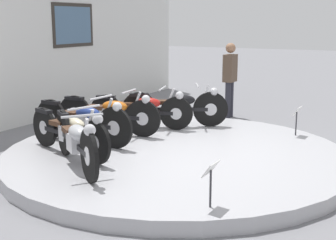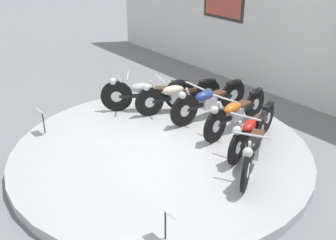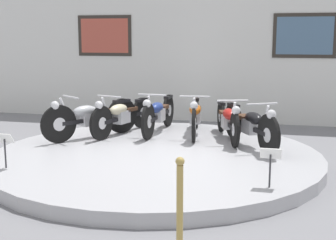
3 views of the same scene
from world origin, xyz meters
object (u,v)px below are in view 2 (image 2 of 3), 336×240
Objects in this scene: motorcycle_silver at (146,93)px; motorcycle_black at (254,146)px; motorcycle_red at (252,129)px; motorcycle_blue at (208,100)px; info_placard_front_centre at (165,216)px; motorcycle_cream at (177,94)px; motorcycle_orange at (235,112)px; info_placard_front_left at (43,116)px.

motorcycle_black is (2.92, -0.00, -0.01)m from motorcycle_silver.
motorcycle_red is 0.66m from motorcycle_black.
motorcycle_blue is 3.94× the size of info_placard_front_centre.
motorcycle_blue is at bearing 22.88° from motorcycle_cream.
motorcycle_cream is 0.71m from motorcycle_blue.
motorcycle_silver is 0.66m from motorcycle_cream.
motorcycle_cream is 0.95× the size of motorcycle_blue.
motorcycle_orange is 3.66m from info_placard_front_left.
motorcycle_blue is 1.98m from motorcycle_black.
motorcycle_silver is at bearing 146.92° from info_placard_front_centre.
motorcycle_black is (1.82, -0.76, -0.00)m from motorcycle_blue.
motorcycle_black is (0.44, -0.49, 0.02)m from motorcycle_red.
motorcycle_blue is 1.14× the size of motorcycle_black.
motorcycle_red is 3.69× the size of info_placard_front_left.
motorcycle_silver reaches higher than motorcycle_orange.
motorcycle_blue is 1.07× the size of motorcycle_red.
motorcycle_cream is at bearing 72.62° from info_placard_front_left.
motorcycle_blue reaches higher than motorcycle_orange.
info_placard_front_left is (-0.38, -2.16, -0.03)m from motorcycle_silver.
info_placard_front_left is 3.69m from info_placard_front_centre.
info_placard_front_left is (-3.31, -2.15, -0.03)m from motorcycle_black.
info_placard_front_left is at bearing -127.20° from motorcycle_orange.
motorcycle_orange is 3.88× the size of info_placard_front_left.
motorcycle_cream is 3.90m from info_placard_front_centre.
motorcycle_orange is at bearing 116.88° from info_placard_front_centre.
motorcycle_black reaches higher than motorcycle_cream.
motorcycle_black reaches higher than motorcycle_red.
motorcycle_blue is 0.73m from motorcycle_orange.
info_placard_front_left is (-2.21, -2.92, -0.02)m from motorcycle_orange.
motorcycle_black is at bearing 100.17° from info_placard_front_centre.
motorcycle_black is at bearing -34.96° from motorcycle_orange.
motorcycle_red is (1.38, -0.28, -0.02)m from motorcycle_blue.
motorcycle_blue is at bearing 157.26° from motorcycle_black.
motorcycle_silver reaches higher than info_placard_front_left.
motorcycle_blue and motorcycle_black have the same top height.
motorcycle_blue reaches higher than info_placard_front_left.
motorcycle_orange is (1.83, 0.76, -0.01)m from motorcycle_silver.
motorcycle_cream is 1.01× the size of motorcycle_red.
motorcycle_silver is at bearing -168.97° from motorcycle_red.
motorcycle_silver is at bearing 179.94° from motorcycle_black.
motorcycle_red is at bearing 132.05° from motorcycle_black.
motorcycle_silver is 2.19m from info_placard_front_left.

